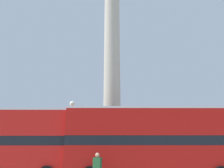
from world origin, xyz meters
name	(u,v)px	position (x,y,z in m)	size (l,w,h in m)	color
monument_column	(112,95)	(0.00, 0.00, 7.15)	(5.34, 5.34, 22.78)	#ADA593
bus_b	(150,141)	(2.35, -6.50, 2.40)	(10.22, 2.80, 4.35)	#B7140F
equestrian_statue	(215,155)	(11.55, 5.20, 1.62)	(3.93, 3.29, 5.85)	#ADA593
street_lamp	(71,131)	(-3.27, -3.01, 3.40)	(0.45, 0.45, 5.79)	black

